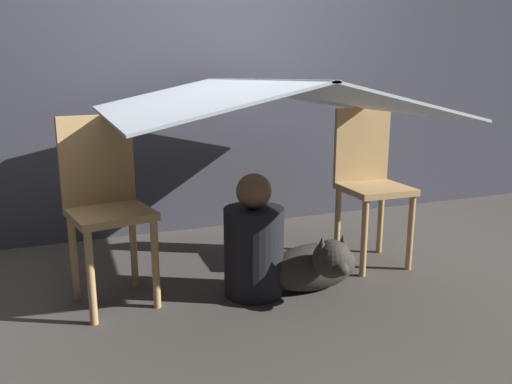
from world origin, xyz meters
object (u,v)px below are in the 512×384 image
(chair_left, at_px, (106,201))
(chair_right, at_px, (369,178))
(dog, at_px, (317,265))
(person_front, at_px, (254,245))

(chair_left, bearing_deg, chair_right, -11.85)
(chair_left, height_order, dog, chair_left)
(person_front, xyz_separation_m, dog, (0.31, -0.11, -0.11))
(dog, bearing_deg, person_front, 159.74)
(dog, bearing_deg, chair_left, 162.57)
(person_front, bearing_deg, dog, -20.26)
(chair_left, distance_m, chair_right, 1.51)
(chair_left, height_order, chair_right, same)
(person_front, height_order, dog, person_front)
(chair_right, height_order, person_front, chair_right)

